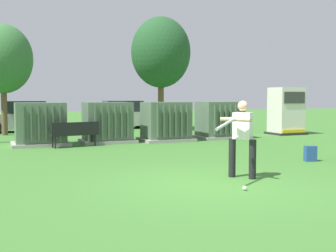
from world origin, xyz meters
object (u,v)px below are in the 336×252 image
object	(u,v)px
park_bench	(75,132)
sports_ball	(245,188)
transformer_west	(40,125)
batter	(242,135)
transformer_mid_west	(107,123)
parked_car_left_of_center	(121,116)
parked_car_leftmost	(21,118)
transformer_mid_east	(166,122)
backpack	(310,154)
transformer_east	(220,120)
generator_enclosure	(286,111)

from	to	relation	value
park_bench	sports_ball	xyz separation A→B (m)	(1.81, -8.59, -0.49)
transformer_west	batter	bearing A→B (deg)	-67.44
transformer_mid_west	parked_car_left_of_center	size ratio (longest dim) A/B	0.49
parked_car_leftmost	parked_car_left_of_center	bearing A→B (deg)	4.31
parked_car_leftmost	transformer_mid_east	bearing A→B (deg)	-53.57
transformer_west	backpack	distance (m)	9.74
transformer_mid_east	park_bench	world-z (taller)	transformer_mid_east
transformer_east	parked_car_left_of_center	bearing A→B (deg)	108.16
transformer_east	parked_car_leftmost	distance (m)	10.65
transformer_mid_west	parked_car_left_of_center	distance (m)	7.81
backpack	parked_car_leftmost	world-z (taller)	parked_car_leftmost
parked_car_leftmost	generator_enclosure	bearing A→B (deg)	-28.36
generator_enclosure	parked_car_left_of_center	xyz separation A→B (m)	(-6.47, 6.90, -0.38)
transformer_east	generator_enclosure	bearing A→B (deg)	7.97
sports_ball	parked_car_left_of_center	distance (m)	17.23
transformer_west	sports_ball	xyz separation A→B (m)	(2.93, -9.61, -0.74)
transformer_west	transformer_mid_west	size ratio (longest dim) A/B	1.00
transformer_west	sports_ball	distance (m)	10.07
transformer_mid_west	park_bench	distance (m)	1.87
park_bench	parked_car_leftmost	world-z (taller)	parked_car_leftmost
parked_car_left_of_center	transformer_mid_east	bearing A→B (deg)	-91.52
batter	transformer_east	bearing A→B (deg)	64.01
park_bench	transformer_east	bearing A→B (deg)	8.73
transformer_west	batter	world-z (taller)	batter
transformer_mid_east	generator_enclosure	distance (m)	6.72
transformer_mid_east	sports_ball	xyz separation A→B (m)	(-2.09, -9.41, -0.74)
transformer_mid_west	batter	bearing A→B (deg)	-83.82
transformer_west	parked_car_left_of_center	distance (m)	9.10
transformer_east	park_bench	xyz separation A→B (m)	(-6.56, -1.01, -0.25)
transformer_west	generator_enclosure	distance (m)	11.72
parked_car_left_of_center	parked_car_leftmost	bearing A→B (deg)	-175.69
sports_ball	backpack	bearing A→B (deg)	34.26
transformer_west	parked_car_leftmost	world-z (taller)	same
batter	transformer_mid_west	bearing A→B (deg)	96.18
parked_car_left_of_center	transformer_west	bearing A→B (deg)	-125.06
batter	parked_car_leftmost	distance (m)	16.01
transformer_west	generator_enclosure	xyz separation A→B (m)	(11.70, 0.56, 0.35)
transformer_mid_west	transformer_east	distance (m)	5.07
sports_ball	parked_car_left_of_center	bearing A→B (deg)	82.33
transformer_east	backpack	bearing A→B (deg)	-97.71
transformer_mid_east	parked_car_leftmost	bearing A→B (deg)	126.43
transformer_west	parked_car_leftmost	xyz separation A→B (m)	(-0.31, 7.03, -0.04)
transformer_west	transformer_mid_west	world-z (taller)	same
transformer_east	transformer_west	bearing A→B (deg)	179.95
generator_enclosure	backpack	size ratio (longest dim) A/B	5.23
batter	sports_ball	distance (m)	1.56
transformer_east	sports_ball	bearing A→B (deg)	-116.30
transformer_east	sports_ball	xyz separation A→B (m)	(-4.74, -9.60, -0.74)
parked_car_leftmost	transformer_west	bearing A→B (deg)	-87.50
transformer_east	generator_enclosure	distance (m)	4.07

